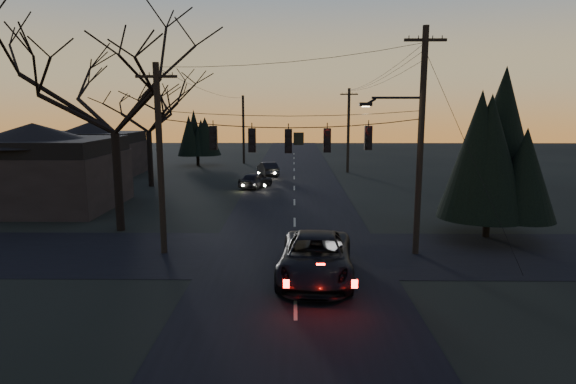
{
  "coord_description": "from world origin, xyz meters",
  "views": [
    {
      "loc": [
        -0.08,
        -11.19,
        6.58
      ],
      "look_at": [
        -0.3,
        8.73,
        3.08
      ],
      "focal_mm": 30.0,
      "sensor_mm": 36.0,
      "label": 1
    }
  ],
  "objects_px": {
    "utility_pole_far_r": "(347,172)",
    "bare_tree_left": "(112,92)",
    "utility_pole_far_l": "(244,163)",
    "utility_pole_left": "(164,253)",
    "sedan_oncoming_b": "(268,169)",
    "suv_near": "(316,258)",
    "utility_pole_right": "(415,254)",
    "sedan_oncoming_a": "(256,180)",
    "evergreen_right": "(492,153)"
  },
  "relations": [
    {
      "from": "utility_pole_far_r",
      "to": "suv_near",
      "type": "relative_size",
      "value": 1.41
    },
    {
      "from": "utility_pole_far_l",
      "to": "sedan_oncoming_b",
      "type": "distance_m",
      "value": 11.01
    },
    {
      "from": "utility_pole_far_l",
      "to": "sedan_oncoming_a",
      "type": "distance_m",
      "value": 18.04
    },
    {
      "from": "utility_pole_far_r",
      "to": "bare_tree_left",
      "type": "relative_size",
      "value": 0.75
    },
    {
      "from": "utility_pole_far_l",
      "to": "suv_near",
      "type": "xyz_separation_m",
      "value": [
        6.8,
        -39.26,
        0.84
      ]
    },
    {
      "from": "utility_pole_far_l",
      "to": "evergreen_right",
      "type": "height_order",
      "value": "evergreen_right"
    },
    {
      "from": "utility_pole_right",
      "to": "utility_pole_left",
      "type": "distance_m",
      "value": 11.5
    },
    {
      "from": "utility_pole_left",
      "to": "utility_pole_right",
      "type": "bearing_deg",
      "value": 0.0
    },
    {
      "from": "evergreen_right",
      "to": "suv_near",
      "type": "bearing_deg",
      "value": -145.49
    },
    {
      "from": "sedan_oncoming_a",
      "to": "utility_pole_right",
      "type": "bearing_deg",
      "value": 139.89
    },
    {
      "from": "bare_tree_left",
      "to": "sedan_oncoming_b",
      "type": "bearing_deg",
      "value": 72.26
    },
    {
      "from": "utility_pole_far_r",
      "to": "utility_pole_far_l",
      "type": "xyz_separation_m",
      "value": [
        -11.5,
        8.0,
        0.0
      ]
    },
    {
      "from": "utility_pole_left",
      "to": "sedan_oncoming_b",
      "type": "bearing_deg",
      "value": 82.39
    },
    {
      "from": "utility_pole_far_r",
      "to": "evergreen_right",
      "type": "relative_size",
      "value": 1.13
    },
    {
      "from": "bare_tree_left",
      "to": "suv_near",
      "type": "bearing_deg",
      "value": -35.62
    },
    {
      "from": "sedan_oncoming_a",
      "to": "suv_near",
      "type": "bearing_deg",
      "value": 124.89
    },
    {
      "from": "suv_near",
      "to": "sedan_oncoming_a",
      "type": "xyz_separation_m",
      "value": [
        -4.0,
        21.45,
        -0.19
      ]
    },
    {
      "from": "utility_pole_far_r",
      "to": "bare_tree_left",
      "type": "distance_m",
      "value": 29.15
    },
    {
      "from": "utility_pole_far_r",
      "to": "utility_pole_far_l",
      "type": "relative_size",
      "value": 1.06
    },
    {
      "from": "bare_tree_left",
      "to": "evergreen_right",
      "type": "height_order",
      "value": "bare_tree_left"
    },
    {
      "from": "utility_pole_right",
      "to": "sedan_oncoming_b",
      "type": "xyz_separation_m",
      "value": [
        -8.09,
        25.55,
        0.66
      ]
    },
    {
      "from": "utility_pole_far_r",
      "to": "bare_tree_left",
      "type": "bearing_deg",
      "value": -122.02
    },
    {
      "from": "utility_pole_left",
      "to": "sedan_oncoming_a",
      "type": "bearing_deg",
      "value": 81.25
    },
    {
      "from": "bare_tree_left",
      "to": "suv_near",
      "type": "distance_m",
      "value": 14.2
    },
    {
      "from": "bare_tree_left",
      "to": "utility_pole_right",
      "type": "bearing_deg",
      "value": -15.29
    },
    {
      "from": "utility_pole_left",
      "to": "evergreen_right",
      "type": "distance_m",
      "value": 16.71
    },
    {
      "from": "utility_pole_far_l",
      "to": "sedan_oncoming_b",
      "type": "relative_size",
      "value": 2.0
    },
    {
      "from": "utility_pole_far_r",
      "to": "sedan_oncoming_a",
      "type": "height_order",
      "value": "utility_pole_far_r"
    },
    {
      "from": "utility_pole_far_r",
      "to": "utility_pole_far_l",
      "type": "bearing_deg",
      "value": 145.18
    },
    {
      "from": "utility_pole_left",
      "to": "sedan_oncoming_b",
      "type": "xyz_separation_m",
      "value": [
        3.41,
        25.55,
        0.66
      ]
    },
    {
      "from": "utility_pole_right",
      "to": "utility_pole_far_l",
      "type": "height_order",
      "value": "utility_pole_right"
    },
    {
      "from": "utility_pole_right",
      "to": "sedan_oncoming_b",
      "type": "height_order",
      "value": "utility_pole_right"
    },
    {
      "from": "utility_pole_left",
      "to": "sedan_oncoming_a",
      "type": "relative_size",
      "value": 2.22
    },
    {
      "from": "utility_pole_far_r",
      "to": "sedan_oncoming_a",
      "type": "bearing_deg",
      "value": -131.57
    },
    {
      "from": "utility_pole_far_l",
      "to": "suv_near",
      "type": "bearing_deg",
      "value": -80.17
    },
    {
      "from": "evergreen_right",
      "to": "suv_near",
      "type": "relative_size",
      "value": 1.25
    },
    {
      "from": "utility_pole_far_r",
      "to": "bare_tree_left",
      "type": "height_order",
      "value": "bare_tree_left"
    },
    {
      "from": "utility_pole_far_l",
      "to": "bare_tree_left",
      "type": "bearing_deg",
      "value": -96.18
    },
    {
      "from": "suv_near",
      "to": "utility_pole_left",
      "type": "bearing_deg",
      "value": 158.69
    },
    {
      "from": "sedan_oncoming_b",
      "to": "utility_pole_far_r",
      "type": "bearing_deg",
      "value": -179.14
    },
    {
      "from": "utility_pole_far_r",
      "to": "sedan_oncoming_b",
      "type": "distance_m",
      "value": 8.48
    },
    {
      "from": "utility_pole_right",
      "to": "suv_near",
      "type": "distance_m",
      "value": 5.78
    },
    {
      "from": "utility_pole_right",
      "to": "suv_near",
      "type": "xyz_separation_m",
      "value": [
        -4.7,
        -3.26,
        0.84
      ]
    },
    {
      "from": "utility_pole_far_r",
      "to": "sedan_oncoming_b",
      "type": "xyz_separation_m",
      "value": [
        -8.09,
        -2.45,
        0.66
      ]
    },
    {
      "from": "utility_pole_right",
      "to": "evergreen_right",
      "type": "xyz_separation_m",
      "value": [
        4.36,
        2.97,
        4.35
      ]
    },
    {
      "from": "utility_pole_right",
      "to": "utility_pole_left",
      "type": "height_order",
      "value": "utility_pole_right"
    },
    {
      "from": "utility_pole_far_l",
      "to": "suv_near",
      "type": "relative_size",
      "value": 1.33
    },
    {
      "from": "evergreen_right",
      "to": "sedan_oncoming_b",
      "type": "relative_size",
      "value": 1.88
    },
    {
      "from": "bare_tree_left",
      "to": "sedan_oncoming_b",
      "type": "relative_size",
      "value": 2.81
    },
    {
      "from": "suv_near",
      "to": "evergreen_right",
      "type": "bearing_deg",
      "value": 38.81
    }
  ]
}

